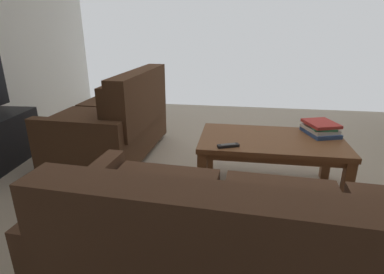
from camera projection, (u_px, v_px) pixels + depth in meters
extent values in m
cube|color=tan|center=(235.00, 182.00, 2.68)|extent=(5.39, 5.32, 0.01)
cylinder|color=black|center=(138.00, 233.00, 1.96)|extent=(0.05, 0.05, 0.06)
cube|color=brown|center=(278.00, 267.00, 1.40)|extent=(1.88, 0.93, 0.36)
cube|color=brown|center=(283.00, 222.00, 1.34)|extent=(0.61, 0.76, 0.10)
cube|color=brown|center=(151.00, 206.00, 1.46)|extent=(0.61, 0.76, 0.10)
cube|color=brown|center=(294.00, 262.00, 0.96)|extent=(1.84, 0.29, 0.43)
cube|color=brown|center=(291.00, 239.00, 1.06)|extent=(0.56, 0.15, 0.29)
cube|color=brown|center=(127.00, 217.00, 1.19)|extent=(0.56, 0.15, 0.29)
cube|color=brown|center=(85.00, 227.00, 1.57)|extent=(0.15, 0.83, 0.52)
cylinder|color=black|center=(104.00, 135.00, 3.73)|extent=(0.05, 0.05, 0.06)
cylinder|color=black|center=(55.00, 170.00, 2.82)|extent=(0.05, 0.05, 0.06)
cylinder|color=black|center=(158.00, 139.00, 3.60)|extent=(0.05, 0.05, 0.06)
cylinder|color=black|center=(125.00, 177.00, 2.70)|extent=(0.05, 0.05, 0.06)
cube|color=#4C301E|center=(111.00, 134.00, 3.14)|extent=(0.85, 1.17, 0.36)
cube|color=#4C301E|center=(118.00, 105.00, 3.33)|extent=(0.73, 0.56, 0.10)
cube|color=#4C301E|center=(93.00, 120.00, 2.80)|extent=(0.73, 0.56, 0.10)
cube|color=#4C301E|center=(140.00, 98.00, 2.95)|extent=(0.23, 1.15, 0.52)
cube|color=#4C301E|center=(140.00, 92.00, 3.23)|extent=(0.14, 0.52, 0.38)
cube|color=#4C301E|center=(117.00, 105.00, 2.70)|extent=(0.14, 0.52, 0.38)
cube|color=#4C301E|center=(133.00, 112.00, 3.69)|extent=(0.81, 0.13, 0.52)
cube|color=#4C301E|center=(77.00, 150.00, 2.54)|extent=(0.81, 0.13, 0.52)
cube|color=brown|center=(271.00, 141.00, 2.41)|extent=(1.12, 0.64, 0.04)
cube|color=brown|center=(271.00, 146.00, 2.43)|extent=(1.03, 0.57, 0.05)
cube|color=brown|center=(327.00, 157.00, 2.67)|extent=(0.07, 0.07, 0.41)
cube|color=brown|center=(209.00, 150.00, 2.82)|extent=(0.07, 0.07, 0.41)
cube|color=brown|center=(347.00, 188.00, 2.16)|extent=(0.07, 0.07, 0.41)
cube|color=brown|center=(202.00, 177.00, 2.31)|extent=(0.07, 0.07, 0.41)
cube|color=#385693|center=(320.00, 132.00, 2.49)|extent=(0.29, 0.33, 0.03)
cube|color=silver|center=(320.00, 129.00, 2.49)|extent=(0.28, 0.32, 0.03)
cube|color=#337F51|center=(321.00, 126.00, 2.48)|extent=(0.20, 0.26, 0.02)
cube|color=#C63833|center=(321.00, 124.00, 2.48)|extent=(0.29, 0.32, 0.02)
cube|color=black|center=(228.00, 146.00, 2.23)|extent=(0.16, 0.10, 0.02)
cube|color=#59595B|center=(228.00, 144.00, 2.23)|extent=(0.11, 0.07, 0.00)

